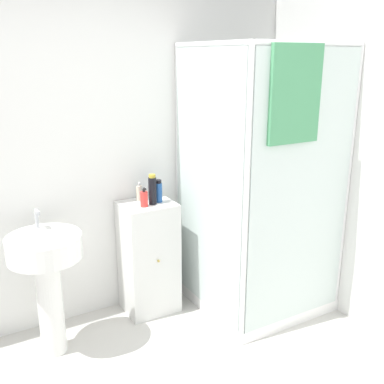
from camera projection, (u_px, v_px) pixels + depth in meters
wall_back at (86, 157)px, 3.26m from camera, size 6.40×0.06×2.50m
shower_enclosure at (256, 243)px, 3.50m from camera, size 0.95×0.98×2.05m
vanity_cabinet at (149, 257)px, 3.50m from camera, size 0.40×0.37×0.89m
sink at (47, 269)px, 2.92m from camera, size 0.48×0.48×0.99m
soap_dispenser at (144, 199)px, 3.28m from camera, size 0.06×0.06×0.14m
shampoo_bottle_tall_black at (152, 190)px, 3.32m from camera, size 0.06×0.06×0.23m
shampoo_bottle_blue at (159, 191)px, 3.38m from camera, size 0.05×0.05×0.17m
lotion_bottle_white at (139, 193)px, 3.42m from camera, size 0.04×0.05×0.15m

